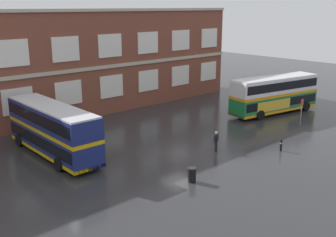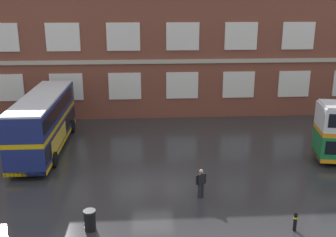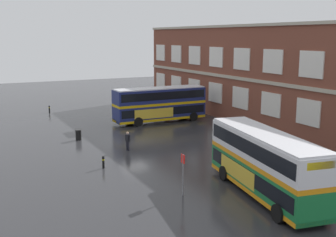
{
  "view_description": "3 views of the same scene",
  "coord_description": "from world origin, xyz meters",
  "px_view_note": "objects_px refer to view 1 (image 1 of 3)",
  "views": [
    {
      "loc": [
        -21.07,
        -22.08,
        11.57
      ],
      "look_at": [
        0.58,
        1.9,
        2.44
      ],
      "focal_mm": 42.8,
      "sensor_mm": 36.0,
      "label": 1
    },
    {
      "loc": [
        -0.43,
        -21.56,
        10.6
      ],
      "look_at": [
        1.21,
        4.02,
        2.93
      ],
      "focal_mm": 42.66,
      "sensor_mm": 36.0,
      "label": 2
    },
    {
      "loc": [
        36.75,
        -14.87,
        9.97
      ],
      "look_at": [
        3.19,
        2.07,
        2.65
      ],
      "focal_mm": 45.29,
      "sensor_mm": 36.0,
      "label": 3
    }
  ],
  "objects_px": {
    "double_decker_middle": "(275,94)",
    "waiting_passenger": "(216,140)",
    "double_decker_near": "(53,129)",
    "bus_stand_flag": "(301,110)",
    "safety_bollard_east": "(281,145)",
    "station_litter_bin": "(192,175)"
  },
  "relations": [
    {
      "from": "bus_stand_flag",
      "to": "safety_bollard_east",
      "type": "height_order",
      "value": "bus_stand_flag"
    },
    {
      "from": "double_decker_near",
      "to": "safety_bollard_east",
      "type": "xyz_separation_m",
      "value": [
        14.29,
        -11.7,
        -1.66
      ]
    },
    {
      "from": "station_litter_bin",
      "to": "waiting_passenger",
      "type": "bearing_deg",
      "value": 26.75
    },
    {
      "from": "double_decker_near",
      "to": "double_decker_middle",
      "type": "bearing_deg",
      "value": -10.13
    },
    {
      "from": "double_decker_near",
      "to": "safety_bollard_east",
      "type": "distance_m",
      "value": 18.54
    },
    {
      "from": "waiting_passenger",
      "to": "safety_bollard_east",
      "type": "distance_m",
      "value": 5.38
    },
    {
      "from": "bus_stand_flag",
      "to": "double_decker_near",
      "type": "bearing_deg",
      "value": 157.82
    },
    {
      "from": "waiting_passenger",
      "to": "bus_stand_flag",
      "type": "xyz_separation_m",
      "value": [
        11.71,
        -0.84,
        0.7
      ]
    },
    {
      "from": "safety_bollard_east",
      "to": "double_decker_middle",
      "type": "bearing_deg",
      "value": 36.45
    },
    {
      "from": "waiting_passenger",
      "to": "double_decker_middle",
      "type": "bearing_deg",
      "value": 15.17
    },
    {
      "from": "double_decker_middle",
      "to": "safety_bollard_east",
      "type": "xyz_separation_m",
      "value": [
        -9.97,
        -7.36,
        -1.66
      ]
    },
    {
      "from": "bus_stand_flag",
      "to": "waiting_passenger",
      "type": "bearing_deg",
      "value": 175.88
    },
    {
      "from": "station_litter_bin",
      "to": "double_decker_near",
      "type": "bearing_deg",
      "value": 112.43
    },
    {
      "from": "double_decker_near",
      "to": "bus_stand_flag",
      "type": "relative_size",
      "value": 4.08
    },
    {
      "from": "double_decker_near",
      "to": "safety_bollard_east",
      "type": "bearing_deg",
      "value": -39.3
    },
    {
      "from": "waiting_passenger",
      "to": "bus_stand_flag",
      "type": "relative_size",
      "value": 0.63
    },
    {
      "from": "double_decker_middle",
      "to": "bus_stand_flag",
      "type": "height_order",
      "value": "double_decker_middle"
    },
    {
      "from": "double_decker_middle",
      "to": "safety_bollard_east",
      "type": "height_order",
      "value": "double_decker_middle"
    },
    {
      "from": "double_decker_near",
      "to": "bus_stand_flag",
      "type": "xyz_separation_m",
      "value": [
        21.99,
        -8.97,
        -0.51
      ]
    },
    {
      "from": "double_decker_middle",
      "to": "waiting_passenger",
      "type": "bearing_deg",
      "value": -164.83
    },
    {
      "from": "double_decker_near",
      "to": "waiting_passenger",
      "type": "distance_m",
      "value": 13.16
    },
    {
      "from": "double_decker_near",
      "to": "safety_bollard_east",
      "type": "relative_size",
      "value": 11.59
    }
  ]
}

